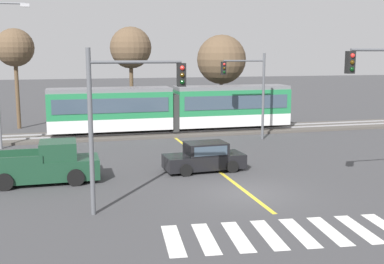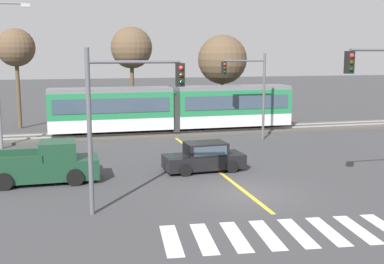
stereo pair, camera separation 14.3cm
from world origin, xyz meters
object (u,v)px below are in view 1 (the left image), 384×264
Objects in this scene: traffic_light_near_left at (123,107)px; sedan_crossing at (204,158)px; light_rail_tram at (173,107)px; traffic_light_far_right at (250,84)px; bare_tree_far_west at (15,48)px; bare_tree_west at (131,48)px; bare_tree_east at (222,60)px; pickup_truck at (44,165)px.

sedan_crossing is at bearing 49.21° from traffic_light_near_left.
traffic_light_far_right reaches higher than light_rail_tram.
bare_tree_far_west is 9.27m from bare_tree_west.
bare_tree_east is (8.26, 1.39, -0.97)m from bare_tree_west.
pickup_truck is 19.10m from bare_tree_far_west.
bare_tree_west reaches higher than traffic_light_far_right.
sedan_crossing is 21.53m from bare_tree_far_west.
pickup_truck is at bearing -126.32° from light_rail_tram.
traffic_light_far_right is 0.74× the size of bare_tree_west.
bare_tree_far_west is at bearing 104.14° from traffic_light_near_left.
bare_tree_far_west is (-16.36, 9.76, 2.52)m from traffic_light_far_right.
traffic_light_far_right is 19.22m from bare_tree_far_west.
light_rail_tram is at bearing 53.68° from pickup_truck.
light_rail_tram is 6.56m from bare_tree_west.
sedan_crossing is 19.22m from bare_tree_east.
light_rail_tram is 3.42× the size of pickup_truck.
bare_tree_west reaches higher than traffic_light_near_left.
sedan_crossing is 17.10m from bare_tree_west.
pickup_truck is at bearing -81.59° from bare_tree_far_west.
traffic_light_near_left is (3.22, -5.32, 3.30)m from pickup_truck.
traffic_light_far_right is at bearing -96.06° from bare_tree_east.
bare_tree_far_west is at bearing 121.22° from sedan_crossing.
sedan_crossing is 0.55× the size of bare_tree_east.
light_rail_tram is 13.78m from bare_tree_far_west.
bare_tree_far_west is 0.98× the size of bare_tree_west.
bare_tree_west is at bearing 132.14° from traffic_light_far_right.
traffic_light_near_left reaches higher than pickup_truck.
light_rail_tram is at bearing -57.35° from bare_tree_west.
sedan_crossing is 0.52× the size of bare_tree_west.
bare_tree_far_west reaches higher than traffic_light_near_left.
light_rail_tram is 15.28m from pickup_truck.
sedan_crossing is (-0.94, -11.96, -1.35)m from light_rail_tram.
bare_tree_west is 1.07× the size of bare_tree_east.
bare_tree_east is (14.69, 17.70, 4.71)m from pickup_truck.
pickup_truck is at bearing -148.83° from traffic_light_far_right.
traffic_light_near_left reaches higher than light_rail_tram.
bare_tree_west is at bearing 81.54° from traffic_light_near_left.
traffic_light_far_right reaches higher than sedan_crossing.
bare_tree_east reaches higher than traffic_light_near_left.
light_rail_tram is 2.92× the size of traffic_light_near_left.
traffic_light_far_right is 11.12m from bare_tree_west.
light_rail_tram is 6.44m from traffic_light_far_right.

